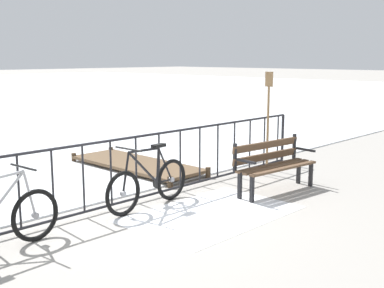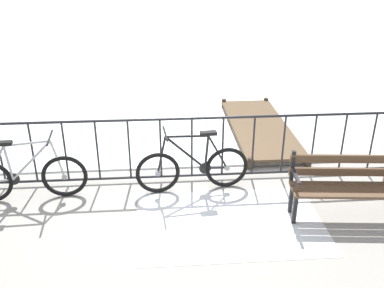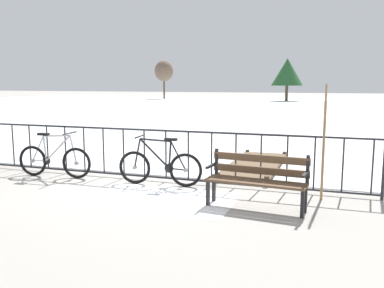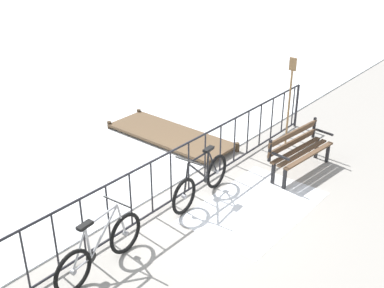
# 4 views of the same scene
# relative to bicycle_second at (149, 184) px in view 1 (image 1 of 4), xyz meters

# --- Properties ---
(ground_plane) EXTENTS (160.00, 160.00, 0.00)m
(ground_plane) POSITION_rel_bicycle_second_xyz_m (-0.47, 0.30, -0.37)
(ground_plane) COLOR #9E9991
(snow_patch) EXTENTS (2.51, 1.63, 0.01)m
(snow_patch) POSITION_rel_bicycle_second_xyz_m (0.42, -0.90, -0.36)
(snow_patch) COLOR white
(snow_patch) RESTS_ON ground
(railing_fence) EXTENTS (9.06, 0.06, 1.07)m
(railing_fence) POSITION_rel_bicycle_second_xyz_m (-0.47, 0.30, 0.19)
(railing_fence) COLOR #232328
(railing_fence) RESTS_ON ground
(bicycle_second) EXTENTS (1.71, 0.52, 0.97)m
(bicycle_second) POSITION_rel_bicycle_second_xyz_m (0.00, 0.00, 0.00)
(bicycle_second) COLOR black
(bicycle_second) RESTS_ON ground
(park_bench) EXTENTS (1.64, 0.63, 0.89)m
(park_bench) POSITION_rel_bicycle_second_xyz_m (2.06, -0.82, 0.14)
(park_bench) COLOR brown
(park_bench) RESTS_ON ground
(oar_upright) EXTENTS (0.04, 0.16, 1.98)m
(oar_upright) POSITION_rel_bicycle_second_xyz_m (3.03, -0.01, 0.77)
(oar_upright) COLOR #937047
(oar_upright) RESTS_ON ground
(wooden_dock) EXTENTS (1.10, 3.13, 0.20)m
(wooden_dock) POSITION_rel_bicycle_second_xyz_m (1.50, 2.11, -0.25)
(wooden_dock) COLOR brown
(wooden_dock) RESTS_ON ground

